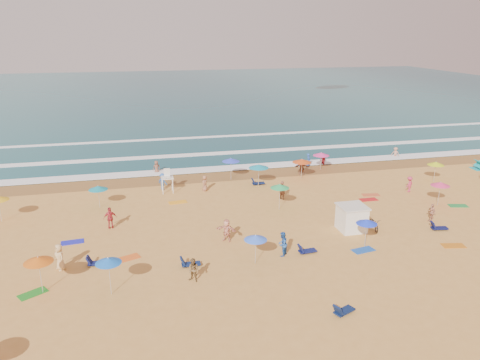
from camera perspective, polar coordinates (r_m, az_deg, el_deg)
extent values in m
plane|color=gold|center=(41.43, 3.78, -4.33)|extent=(220.00, 220.00, 0.00)
cube|color=#0C4756|center=(122.19, -7.81, 10.38)|extent=(220.00, 140.00, 0.18)
plane|color=olive|center=(52.81, -0.12, 0.67)|extent=(220.00, 220.00, 0.00)
cube|color=white|center=(55.12, -0.71, 1.52)|extent=(200.00, 2.20, 0.05)
cube|color=white|center=(61.73, -2.11, 3.30)|extent=(200.00, 1.60, 0.05)
cube|color=white|center=(71.30, -3.66, 5.27)|extent=(200.00, 1.20, 0.05)
cube|color=white|center=(39.14, 13.45, -4.60)|extent=(2.00, 2.00, 2.00)
cube|color=silver|center=(38.75, 13.56, -3.15)|extent=(2.20, 2.20, 0.12)
imported|color=black|center=(39.94, 16.04, -5.14)|extent=(0.93, 1.94, 0.98)
cone|color=#EA346E|center=(46.77, 23.24, -0.43)|extent=(1.71, 1.71, 0.35)
cone|color=#D44916|center=(51.21, 7.55, 2.34)|extent=(2.06, 2.06, 0.35)
cone|color=#C8DC17|center=(53.94, 22.77, 1.88)|extent=(1.73, 1.73, 0.35)
cone|color=#1591B0|center=(48.29, 2.29, 1.69)|extent=(2.06, 2.06, 0.35)
cone|color=#386BFE|center=(32.43, 1.91, -7.01)|extent=(1.60, 1.60, 0.35)
cone|color=blue|center=(50.38, -1.13, 2.48)|extent=(1.91, 1.91, 0.35)
cone|color=#29B25C|center=(42.04, 4.87, -0.74)|extent=(1.70, 1.70, 0.35)
cone|color=#E8338A|center=(54.98, 9.87, 3.13)|extent=(1.89, 1.89, 0.35)
cone|color=#1C39F0|center=(36.01, 15.20, -4.90)|extent=(1.56, 1.56, 0.35)
cone|color=teal|center=(44.40, -16.92, -0.91)|extent=(1.72, 1.72, 0.35)
cone|color=blue|center=(29.76, -15.77, -9.41)|extent=(1.60, 1.60, 0.35)
cone|color=#DA6012|center=(31.36, -23.39, -8.90)|extent=(1.76, 1.76, 0.35)
cube|color=#0F164E|center=(34.42, -16.95, -9.67)|extent=(1.35, 0.68, 0.34)
cube|color=#0D1C45|center=(28.63, 12.60, -15.31)|extent=(1.42, 1.03, 0.34)
cube|color=#0F1F4B|center=(33.04, -5.98, -10.14)|extent=(1.30, 0.56, 0.34)
cube|color=#101750|center=(35.00, 8.24, -8.55)|extent=(1.35, 0.68, 0.34)
cube|color=#0E1246|center=(41.72, 23.14, -5.40)|extent=(1.38, 0.77, 0.34)
cube|color=#0E1B46|center=(49.36, 2.26, -0.39)|extent=(1.30, 0.57, 0.34)
cube|color=orange|center=(34.91, -13.52, -9.24)|extent=(1.90, 1.42, 0.03)
cube|color=#1F22C4|center=(38.56, -19.75, -7.14)|extent=(1.78, 1.03, 0.03)
cube|color=#208320|center=(32.52, -23.94, -12.53)|extent=(1.90, 1.63, 0.03)
cube|color=orange|center=(44.76, -7.60, -2.70)|extent=(1.78, 1.04, 0.03)
cube|color=#DB6533|center=(41.26, 13.59, -4.89)|extent=(1.91, 1.55, 0.03)
cube|color=red|center=(46.73, 15.40, -2.31)|extent=(1.70, 0.86, 0.03)
cube|color=#1C50B2|center=(36.28, 14.79, -8.26)|extent=(1.83, 1.15, 0.03)
cube|color=#21853A|center=(48.01, 25.05, -2.86)|extent=(1.85, 1.24, 0.03)
cube|color=#C66C16|center=(39.27, 24.57, -7.29)|extent=(1.83, 1.16, 0.03)
cube|color=#C8572F|center=(48.09, 15.67, -1.76)|extent=(1.80, 1.09, 0.03)
imported|color=tan|center=(63.13, 18.41, 3.12)|extent=(1.12, 1.13, 1.56)
imported|color=#A66C4C|center=(47.42, -4.32, -0.39)|extent=(0.72, 0.90, 1.60)
imported|color=#E49477|center=(36.25, -1.64, -6.12)|extent=(1.67, 1.35, 1.79)
imported|color=brown|center=(45.16, 5.16, -1.23)|extent=(0.76, 0.78, 1.81)
imported|color=#BB2E37|center=(39.85, -15.53, -4.48)|extent=(1.11, 0.55, 1.84)
imported|color=#265AB2|center=(34.09, 5.18, -7.78)|extent=(1.10, 1.13, 1.83)
imported|color=blue|center=(48.36, -9.41, -0.17)|extent=(1.21, 1.24, 1.70)
imported|color=#CA3240|center=(57.25, 10.05, 2.40)|extent=(0.86, 0.99, 1.72)
imported|color=#985B46|center=(53.15, 7.55, 1.59)|extent=(1.67, 0.96, 1.72)
imported|color=#DEB374|center=(34.35, -21.13, -8.75)|extent=(0.99, 1.09, 1.87)
imported|color=tan|center=(43.01, 22.32, -3.70)|extent=(0.45, 0.96, 1.60)
imported|color=blue|center=(56.19, 8.35, 2.28)|extent=(0.75, 0.83, 1.89)
imported|color=brown|center=(30.93, -5.68, -10.89)|extent=(0.98, 0.95, 1.60)
imported|color=brown|center=(54.16, -10.14, 1.47)|extent=(0.89, 0.65, 1.67)
imported|color=#CB3256|center=(50.02, 19.94, -0.48)|extent=(1.19, 1.03, 1.59)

